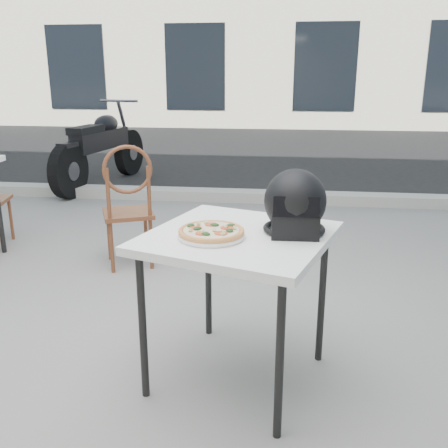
# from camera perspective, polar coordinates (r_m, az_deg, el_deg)

# --- Properties ---
(ground) EXTENTS (80.00, 80.00, 0.00)m
(ground) POSITION_cam_1_polar(r_m,az_deg,el_deg) (3.15, -8.30, -10.56)
(ground) COLOR gray
(ground) RESTS_ON ground
(street_asphalt) EXTENTS (30.00, 8.00, 0.00)m
(street_asphalt) POSITION_cam_1_polar(r_m,az_deg,el_deg) (9.82, 2.51, 8.39)
(street_asphalt) COLOR black
(street_asphalt) RESTS_ON ground
(curb) EXTENTS (30.00, 0.25, 0.12)m
(curb) POSITION_cam_1_polar(r_m,az_deg,el_deg) (5.90, -0.71, 3.32)
(curb) COLOR #ACAAA0
(curb) RESTS_ON ground
(building_across) EXTENTS (16.00, 6.06, 7.00)m
(building_across) POSITION_cam_1_polar(r_m,az_deg,el_deg) (16.82, 4.83, 23.78)
(building_across) COLOR beige
(building_across) RESTS_ON ground
(cafe_table_main) EXTENTS (0.99, 0.99, 0.74)m
(cafe_table_main) POSITION_cam_1_polar(r_m,az_deg,el_deg) (2.28, 1.65, -2.69)
(cafe_table_main) COLOR white
(cafe_table_main) RESTS_ON ground
(plate) EXTENTS (0.37, 0.37, 0.02)m
(plate) POSITION_cam_1_polar(r_m,az_deg,el_deg) (2.20, -1.46, -1.34)
(plate) COLOR white
(plate) RESTS_ON cafe_table_main
(pizza) EXTENTS (0.36, 0.36, 0.04)m
(pizza) POSITION_cam_1_polar(r_m,az_deg,el_deg) (2.19, -1.46, -0.81)
(pizza) COLOR #E49853
(pizza) RESTS_ON plate
(helmet) EXTENTS (0.29, 0.30, 0.29)m
(helmet) POSITION_cam_1_polar(r_m,az_deg,el_deg) (2.26, 8.13, 2.16)
(helmet) COLOR black
(helmet) RESTS_ON cafe_table_main
(cafe_chair_main) EXTENTS (0.48, 0.48, 0.96)m
(cafe_chair_main) POSITION_cam_1_polar(r_m,az_deg,el_deg) (3.79, -10.90, 2.69)
(cafe_chair_main) COLOR brown
(cafe_chair_main) RESTS_ON ground
(motorcycle) EXTENTS (0.63, 2.19, 1.09)m
(motorcycle) POSITION_cam_1_polar(r_m,az_deg,el_deg) (6.84, -13.82, 8.30)
(motorcycle) COLOR black
(motorcycle) RESTS_ON street_asphalt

